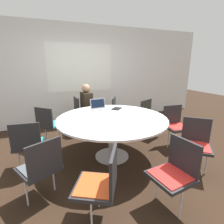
{
  "coord_description": "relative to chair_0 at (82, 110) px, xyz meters",
  "views": [
    {
      "loc": [
        -1.13,
        -2.69,
        1.67
      ],
      "look_at": [
        0.0,
        0.0,
        0.86
      ],
      "focal_mm": 28.0,
      "sensor_mm": 36.0,
      "label": 1
    }
  ],
  "objects": [
    {
      "name": "chair_3",
      "position": [
        -1.04,
        -2.33,
        0.0
      ],
      "size": [
        0.58,
        0.57,
        0.84
      ],
      "rotation": [
        0.0,
        0.0,
        6.74
      ],
      "color": "#262628",
      "rests_on": "ground_plane"
    },
    {
      "name": "ground_plane",
      "position": [
        0.16,
        -1.66,
        -0.5
      ],
      "size": [
        16.0,
        16.0,
        0.0
      ],
      "primitive_type": "plane",
      "color": "black"
    },
    {
      "name": "spiral_notebook",
      "position": [
        0.48,
        -1.16,
        0.27
      ],
      "size": [
        0.26,
        0.25,
        0.02
      ],
      "color": "black",
      "rests_on": "conference_table"
    },
    {
      "name": "chair_2",
      "position": [
        -1.21,
        -1.57,
        0.0
      ],
      "size": [
        0.49,
        0.47,
        0.84
      ],
      "rotation": [
        0.0,
        0.0,
        6.16
      ],
      "color": "#262628",
      "rests_on": "ground_plane"
    },
    {
      "name": "chair_9",
      "position": [
        0.85,
        -0.47,
        0.0
      ],
      "size": [
        0.59,
        0.6,
        0.84
      ],
      "rotation": [
        0.0,
        0.0,
        10.42
      ],
      "color": "#262628",
      "rests_on": "ground_plane"
    },
    {
      "name": "chair_5",
      "position": [
        0.38,
        -3.02,
        0.0
      ],
      "size": [
        0.46,
        0.48,
        0.84
      ],
      "rotation": [
        0.0,
        0.0,
        7.96
      ],
      "color": "#262628",
      "rests_on": "ground_plane"
    },
    {
      "name": "wall_back",
      "position": [
        0.16,
        0.61,
        0.85
      ],
      "size": [
        8.0,
        0.07,
        2.7
      ],
      "color": "silver",
      "rests_on": "ground_plane"
    },
    {
      "name": "chair_4",
      "position": [
        -0.47,
        -2.88,
        0.0
      ],
      "size": [
        0.58,
        0.59,
        0.84
      ],
      "rotation": [
        0.0,
        0.0,
        7.33
      ],
      "color": "#262628",
      "rests_on": "ground_plane"
    },
    {
      "name": "conference_table",
      "position": [
        0.16,
        -1.66,
        0.17
      ],
      "size": [
        1.92,
        1.92,
        0.76
      ],
      "color": "#B7B7BC",
      "rests_on": "ground_plane"
    },
    {
      "name": "chair_8",
      "position": [
        1.39,
        -1.06,
        0.0
      ],
      "size": [
        0.57,
        0.56,
        0.84
      ],
      "rotation": [
        0.0,
        0.0,
        9.83
      ],
      "color": "#262628",
      "rests_on": "ground_plane"
    },
    {
      "name": "chair_6",
      "position": [
        1.21,
        -2.55,
        0.0
      ],
      "size": [
        0.61,
        0.61,
        0.84
      ],
      "rotation": [
        0.0,
        0.0,
        8.68
      ],
      "color": "#262628",
      "rests_on": "ground_plane"
    },
    {
      "name": "person_0",
      "position": [
        0.1,
        -0.23,
        0.2
      ],
      "size": [
        0.27,
        0.37,
        1.19
      ],
      "rotation": [
        0.0,
        0.0,
        4.77
      ],
      "color": "#2D2319",
      "rests_on": "ground_plane"
    },
    {
      "name": "chair_7",
      "position": [
        1.53,
        -1.74,
        0.0
      ],
      "size": [
        0.48,
        0.46,
        0.84
      ],
      "rotation": [
        0.0,
        0.0,
        9.32
      ],
      "color": "#262628",
      "rests_on": "ground_plane"
    },
    {
      "name": "laptop",
      "position": [
        0.13,
        -1.04,
        0.32
      ],
      "size": [
        0.33,
        0.24,
        0.21
      ],
      "rotation": [
        0.0,
        0.0,
        0.06
      ],
      "color": "#99999E",
      "rests_on": "conference_table"
    },
    {
      "name": "chair_0",
      "position": [
        0.0,
        0.0,
        0.0
      ],
      "size": [
        0.44,
        0.46,
        0.84
      ],
      "rotation": [
        0.0,
        0.0,
        4.77
      ],
      "color": "#262628",
      "rests_on": "ground_plane"
    },
    {
      "name": "chair_1",
      "position": [
        -0.85,
        -0.73,
        0.0
      ],
      "size": [
        0.61,
        0.61,
        0.84
      ],
      "rotation": [
        0.0,
        0.0,
        5.49
      ],
      "color": "#262628",
      "rests_on": "ground_plane"
    }
  ]
}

